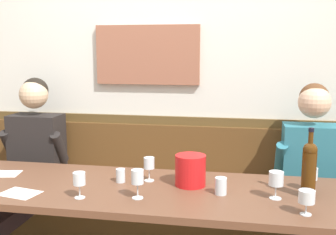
# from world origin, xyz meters

# --- Properties ---
(room_wall_back) EXTENTS (6.80, 0.12, 2.80)m
(room_wall_back) POSITION_xyz_m (-0.00, 1.09, 1.40)
(room_wall_back) COLOR silver
(room_wall_back) RESTS_ON ground
(wood_wainscot_panel) EXTENTS (6.80, 0.03, 1.01)m
(wood_wainscot_panel) POSITION_xyz_m (0.00, 1.04, 0.50)
(wood_wainscot_panel) COLOR brown
(wood_wainscot_panel) RESTS_ON ground
(wall_bench) EXTENTS (2.94, 0.42, 0.94)m
(wall_bench) POSITION_xyz_m (0.00, 0.83, 0.28)
(wall_bench) COLOR brown
(wall_bench) RESTS_ON ground
(dining_table) EXTENTS (2.64, 0.77, 0.73)m
(dining_table) POSITION_xyz_m (0.00, 0.14, 0.66)
(dining_table) COLOR brown
(dining_table) RESTS_ON ground
(person_left_seat) EXTENTS (0.50, 1.24, 1.31)m
(person_left_seat) POSITION_xyz_m (-1.03, 0.50, 0.65)
(person_left_seat) COLOR #352B35
(person_left_seat) RESTS_ON ground
(person_center_left_seat) EXTENTS (0.49, 1.24, 1.30)m
(person_center_left_seat) POSITION_xyz_m (1.03, 0.49, 0.65)
(person_center_left_seat) COLOR #2F3132
(person_center_left_seat) RESTS_ON ground
(ice_bucket) EXTENTS (0.18, 0.18, 0.18)m
(ice_bucket) POSITION_xyz_m (0.26, 0.23, 0.82)
(ice_bucket) COLOR red
(ice_bucket) RESTS_ON dining_table
(wine_bottle_clear_water) EXTENTS (0.08, 0.08, 0.38)m
(wine_bottle_clear_water) POSITION_xyz_m (0.91, 0.16, 0.89)
(wine_bottle_clear_water) COLOR #48280A
(wine_bottle_clear_water) RESTS_ON dining_table
(wine_glass_center_front) EXTENTS (0.07, 0.07, 0.14)m
(wine_glass_center_front) POSITION_xyz_m (-0.31, -0.09, 0.83)
(wine_glass_center_front) COLOR silver
(wine_glass_center_front) RESTS_ON dining_table
(wine_glass_by_bottle) EXTENTS (0.07, 0.07, 0.15)m
(wine_glass_by_bottle) POSITION_xyz_m (0.00, 0.27, 0.83)
(wine_glass_by_bottle) COLOR silver
(wine_glass_by_bottle) RESTS_ON dining_table
(wine_glass_right_end) EXTENTS (0.07, 0.07, 0.16)m
(wine_glass_right_end) POSITION_xyz_m (0.01, -0.03, 0.84)
(wine_glass_right_end) COLOR silver
(wine_glass_right_end) RESTS_ON dining_table
(wine_glass_mid_left) EXTENTS (0.08, 0.08, 0.15)m
(wine_glass_mid_left) POSITION_xyz_m (0.74, 0.10, 0.83)
(wine_glass_mid_left) COLOR silver
(wine_glass_mid_left) RESTS_ON dining_table
(wine_glass_left_end) EXTENTS (0.07, 0.07, 0.13)m
(wine_glass_left_end) POSITION_xyz_m (0.95, 0.27, 0.82)
(wine_glass_left_end) COLOR silver
(wine_glass_left_end) RESTS_ON dining_table
(wine_glass_center_rear) EXTENTS (0.08, 0.08, 0.12)m
(wine_glass_center_rear) POSITION_xyz_m (0.87, -0.10, 0.82)
(wine_glass_center_rear) COLOR silver
(wine_glass_center_rear) RESTS_ON dining_table
(water_tumbler_center) EXTENTS (0.06, 0.06, 0.08)m
(water_tumbler_center) POSITION_xyz_m (-0.17, 0.21, 0.77)
(water_tumbler_center) COLOR silver
(water_tumbler_center) RESTS_ON dining_table
(water_tumbler_right) EXTENTS (0.07, 0.07, 0.10)m
(water_tumbler_right) POSITION_xyz_m (0.44, 0.11, 0.78)
(water_tumbler_right) COLOR silver
(water_tumbler_right) RESTS_ON dining_table
(tasting_sheet_left_guest) EXTENTS (0.24, 0.19, 0.00)m
(tasting_sheet_left_guest) POSITION_xyz_m (-0.66, -0.08, 0.73)
(tasting_sheet_left_guest) COLOR white
(tasting_sheet_left_guest) RESTS_ON dining_table
(tasting_sheet_right_guest) EXTENTS (0.23, 0.19, 0.00)m
(tasting_sheet_right_guest) POSITION_xyz_m (-0.96, 0.23, 0.73)
(tasting_sheet_right_guest) COLOR white
(tasting_sheet_right_guest) RESTS_ON dining_table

